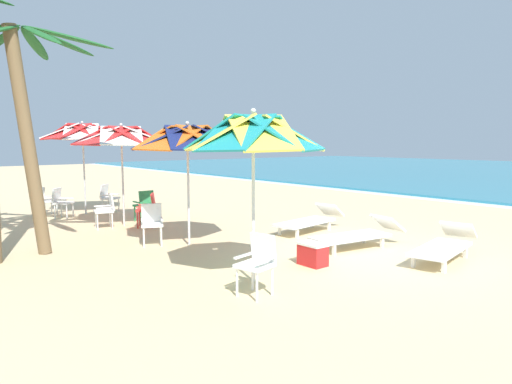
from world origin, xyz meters
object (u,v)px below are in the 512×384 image
Objects in this scene: beach_umbrella_3 at (83,133)px; sun_lounger_1 at (358,234)px; plastic_chair_7 at (108,196)px; plastic_chair_0 at (258,260)px; beach_umbrella_1 at (188,139)px; beach_umbrella_2 at (121,137)px; plastic_chair_4 at (145,204)px; sun_lounger_0 at (444,245)px; plastic_chair_2 at (148,208)px; plastic_chair_6 at (45,199)px; plastic_chair_5 at (61,201)px; beach_umbrella_0 at (253,135)px; palm_tree_3 at (26,98)px; sun_lounger_2 at (310,220)px; cooler_box at (313,254)px; plastic_chair_1 at (152,221)px; plastic_chair_3 at (106,209)px.

sun_lounger_1 is at bearing 19.62° from beach_umbrella_3.
plastic_chair_7 is 8.15m from sun_lounger_1.
beach_umbrella_1 is at bearing 165.42° from plastic_chair_0.
beach_umbrella_2 is at bearing -12.84° from plastic_chair_7.
sun_lounger_0 is (7.20, 2.49, -0.22)m from plastic_chair_4.
plastic_chair_6 is (-3.54, -1.54, 0.00)m from plastic_chair_2.
plastic_chair_4 is 0.31× the size of beach_umbrella_3.
plastic_chair_5 is 1.47m from plastic_chair_7.
beach_umbrella_0 is at bearing -8.42° from plastic_chair_2.
sun_lounger_0 is at bearing 36.68° from beach_umbrella_1.
plastic_chair_7 is at bearing 98.37° from plastic_chair_5.
beach_umbrella_2 is 0.61× the size of palm_tree_3.
plastic_chair_6 is at bearing -147.18° from plastic_chair_4.
plastic_chair_6 is at bearing -174.98° from beach_umbrella_0.
sun_lounger_2 is (3.76, 2.53, -0.22)m from plastic_chair_4.
beach_umbrella_2 is 5.28× the size of cooler_box.
cooler_box is at bearing 3.45° from plastic_chair_4.
beach_umbrella_3 reaches higher than sun_lounger_2.
plastic_chair_7 is at bearing 81.91° from beach_umbrella_3.
plastic_chair_2 is at bearing -156.98° from sun_lounger_0.
beach_umbrella_2 is 3.05× the size of plastic_chair_5.
plastic_chair_6 reaches higher than cooler_box.
beach_umbrella_3 is 3.21× the size of plastic_chair_6.
plastic_chair_4 is at bearing 2.91° from plastic_chair_7.
plastic_chair_4 is (-3.18, 0.51, -1.73)m from beach_umbrella_1.
sun_lounger_0 is (9.27, 4.05, -0.22)m from plastic_chair_5.
plastic_chair_0 and plastic_chair_6 have the same top height.
beach_umbrella_2 is at bearing -169.63° from cooler_box.
plastic_chair_6 is at bearing -172.61° from plastic_chair_1.
plastic_chair_0 is 1.73× the size of cooler_box.
plastic_chair_1 is 0.33× the size of beach_umbrella_2.
sun_lounger_2 is at bearing 165.17° from sun_lounger_1.
sun_lounger_2 is (5.82, 4.10, -0.22)m from plastic_chair_5.
plastic_chair_2 reaches higher than cooler_box.
beach_umbrella_0 is 8.25m from plastic_chair_5.
plastic_chair_7 is 0.39× the size of sun_lounger_1.
beach_umbrella_1 is at bearing -4.17° from plastic_chair_7.
plastic_chair_3 and plastic_chair_5 have the same top height.
plastic_chair_0 is 0.33× the size of beach_umbrella_1.
sun_lounger_0 and sun_lounger_1 have the same top height.
beach_umbrella_0 is at bearing -82.74° from sun_lounger_1.
beach_umbrella_0 reaches higher than plastic_chair_5.
sun_lounger_0 is (10.00, 4.29, -0.22)m from plastic_chair_6.
plastic_chair_3 is at bearing -119.64° from plastic_chair_2.
plastic_chair_2 is 0.31× the size of beach_umbrella_3.
plastic_chair_3 and plastic_chair_4 have the same top height.
palm_tree_3 reaches higher than plastic_chair_6.
cooler_box is at bearing 42.69° from palm_tree_3.
plastic_chair_0 is 1.00× the size of plastic_chair_7.
plastic_chair_0 is 1.00× the size of plastic_chair_6.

